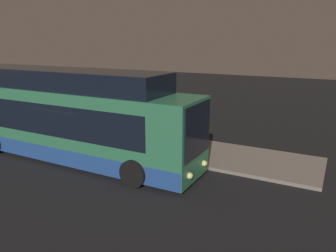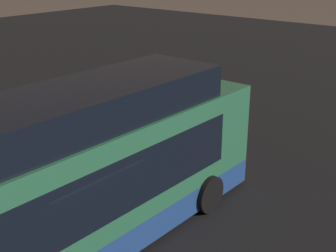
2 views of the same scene
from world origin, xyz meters
TOP-DOWN VIEW (x-y plane):
  - ground at (0.00, 0.00)m, footprint 80.00×80.00m
  - platform at (0.00, 3.36)m, footprint 20.00×3.51m
  - bus_lead at (-0.42, 0.03)m, footprint 12.41×2.75m
  - passenger_boarding at (0.36, 4.52)m, footprint 0.61×0.48m
  - passenger_waiting at (3.33, 3.75)m, footprint 0.61×0.53m
  - passenger_with_bags at (1.42, 2.04)m, footprint 0.60×0.62m
  - suitcase at (2.84, 3.65)m, footprint 0.47×0.21m
  - sign_post at (-1.32, 2.20)m, footprint 0.10×0.67m

SIDE VIEW (x-z plane):
  - ground at x=0.00m, z-range 0.00..0.00m
  - platform at x=0.00m, z-range 0.00..0.14m
  - suitcase at x=2.84m, z-range 0.02..0.87m
  - passenger_with_bags at x=1.42m, z-range 0.19..1.77m
  - passenger_boarding at x=0.36m, z-range 0.20..1.79m
  - passenger_waiting at x=3.33m, z-range 0.22..1.97m
  - sign_post at x=-1.32m, z-range 0.46..3.10m
  - bus_lead at x=-0.42m, z-range -0.18..3.84m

